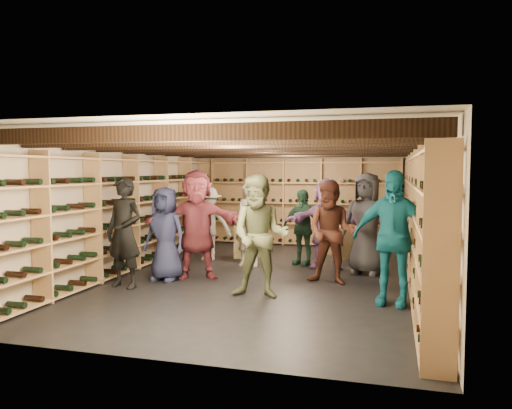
{
  "coord_description": "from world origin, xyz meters",
  "views": [
    {
      "loc": [
        2.15,
        -8.37,
        1.88
      ],
      "look_at": [
        -0.21,
        0.2,
        1.26
      ],
      "focal_mm": 35.0,
      "sensor_mm": 36.0,
      "label": 1
    }
  ],
  "objects_px": {
    "person_2": "(260,236)",
    "person_5": "(197,224)",
    "person_8": "(331,233)",
    "person_9": "(208,224)",
    "crate_stack_right": "(347,242)",
    "person_1": "(124,233)",
    "person_10": "(302,227)",
    "person_12": "(367,223)",
    "person_4": "(392,238)",
    "person_11": "(327,223)",
    "crate_loose": "(331,250)",
    "person_7": "(250,224)",
    "crate_stack_left": "(248,242)",
    "person_6": "(165,234)"
  },
  "relations": [
    {
      "from": "person_2",
      "to": "person_5",
      "type": "height_order",
      "value": "person_5"
    },
    {
      "from": "person_8",
      "to": "person_9",
      "type": "xyz_separation_m",
      "value": [
        -2.74,
        1.53,
        -0.09
      ]
    },
    {
      "from": "crate_stack_right",
      "to": "person_1",
      "type": "bearing_deg",
      "value": -131.71
    },
    {
      "from": "person_10",
      "to": "person_12",
      "type": "height_order",
      "value": "person_12"
    },
    {
      "from": "person_4",
      "to": "person_12",
      "type": "height_order",
      "value": "person_4"
    },
    {
      "from": "person_12",
      "to": "person_11",
      "type": "bearing_deg",
      "value": 168.68
    },
    {
      "from": "crate_loose",
      "to": "person_5",
      "type": "xyz_separation_m",
      "value": [
        -1.94,
        -3.07,
        0.86
      ]
    },
    {
      "from": "person_5",
      "to": "person_12",
      "type": "bearing_deg",
      "value": 0.72
    },
    {
      "from": "person_8",
      "to": "person_11",
      "type": "distance_m",
      "value": 1.33
    },
    {
      "from": "person_1",
      "to": "crate_stack_right",
      "type": "bearing_deg",
      "value": 57.25
    },
    {
      "from": "person_12",
      "to": "person_7",
      "type": "bearing_deg",
      "value": -170.76
    },
    {
      "from": "crate_stack_left",
      "to": "person_7",
      "type": "xyz_separation_m",
      "value": [
        0.28,
        -0.83,
        0.48
      ]
    },
    {
      "from": "person_7",
      "to": "person_12",
      "type": "bearing_deg",
      "value": 2.15
    },
    {
      "from": "crate_stack_left",
      "to": "crate_loose",
      "type": "relative_size",
      "value": 1.36
    },
    {
      "from": "person_1",
      "to": "person_11",
      "type": "distance_m",
      "value": 3.78
    },
    {
      "from": "person_5",
      "to": "crate_stack_right",
      "type": "bearing_deg",
      "value": 27.28
    },
    {
      "from": "person_8",
      "to": "person_12",
      "type": "xyz_separation_m",
      "value": [
        0.51,
        0.96,
        0.06
      ]
    },
    {
      "from": "person_2",
      "to": "person_6",
      "type": "height_order",
      "value": "person_2"
    },
    {
      "from": "crate_loose",
      "to": "person_2",
      "type": "distance_m",
      "value": 4.17
    },
    {
      "from": "person_10",
      "to": "person_8",
      "type": "bearing_deg",
      "value": -42.27
    },
    {
      "from": "crate_stack_left",
      "to": "crate_stack_right",
      "type": "distance_m",
      "value": 2.11
    },
    {
      "from": "person_7",
      "to": "person_12",
      "type": "distance_m",
      "value": 2.24
    },
    {
      "from": "crate_stack_right",
      "to": "person_7",
      "type": "bearing_deg",
      "value": -142.43
    },
    {
      "from": "person_5",
      "to": "person_10",
      "type": "bearing_deg",
      "value": 26.44
    },
    {
      "from": "person_11",
      "to": "crate_loose",
      "type": "bearing_deg",
      "value": 87.98
    },
    {
      "from": "crate_loose",
      "to": "person_1",
      "type": "xyz_separation_m",
      "value": [
        -2.79,
        -4.03,
        0.79
      ]
    },
    {
      "from": "person_1",
      "to": "person_10",
      "type": "distance_m",
      "value": 3.56
    },
    {
      "from": "person_9",
      "to": "person_10",
      "type": "relative_size",
      "value": 1.01
    },
    {
      "from": "person_4",
      "to": "person_9",
      "type": "height_order",
      "value": "person_4"
    },
    {
      "from": "person_4",
      "to": "person_11",
      "type": "height_order",
      "value": "person_4"
    },
    {
      "from": "person_1",
      "to": "person_12",
      "type": "distance_m",
      "value": 4.21
    },
    {
      "from": "person_4",
      "to": "person_7",
      "type": "relative_size",
      "value": 1.14
    },
    {
      "from": "person_1",
      "to": "person_4",
      "type": "distance_m",
      "value": 4.11
    },
    {
      "from": "person_1",
      "to": "person_5",
      "type": "relative_size",
      "value": 0.93
    },
    {
      "from": "person_1",
      "to": "person_6",
      "type": "bearing_deg",
      "value": 66.61
    },
    {
      "from": "crate_stack_right",
      "to": "person_5",
      "type": "bearing_deg",
      "value": -131.8
    },
    {
      "from": "crate_stack_left",
      "to": "person_8",
      "type": "bearing_deg",
      "value": -44.25
    },
    {
      "from": "crate_loose",
      "to": "person_12",
      "type": "relative_size",
      "value": 0.27
    },
    {
      "from": "crate_stack_right",
      "to": "person_2",
      "type": "xyz_separation_m",
      "value": [
        -0.95,
        -3.61,
        0.56
      ]
    },
    {
      "from": "crate_stack_right",
      "to": "person_12",
      "type": "bearing_deg",
      "value": -72.81
    },
    {
      "from": "crate_loose",
      "to": "person_7",
      "type": "xyz_separation_m",
      "value": [
        -1.36,
        -1.81,
        0.73
      ]
    },
    {
      "from": "person_5",
      "to": "person_11",
      "type": "bearing_deg",
      "value": 14.57
    },
    {
      "from": "crate_stack_left",
      "to": "person_1",
      "type": "xyz_separation_m",
      "value": [
        -1.15,
        -3.05,
        0.54
      ]
    },
    {
      "from": "crate_loose",
      "to": "person_6",
      "type": "xyz_separation_m",
      "value": [
        -2.39,
        -3.4,
        0.71
      ]
    },
    {
      "from": "person_6",
      "to": "person_7",
      "type": "xyz_separation_m",
      "value": [
        1.03,
        1.59,
        0.03
      ]
    },
    {
      "from": "crate_stack_left",
      "to": "person_6",
      "type": "distance_m",
      "value": 2.57
    },
    {
      "from": "person_7",
      "to": "person_10",
      "type": "relative_size",
      "value": 1.09
    },
    {
      "from": "person_4",
      "to": "person_5",
      "type": "height_order",
      "value": "person_5"
    },
    {
      "from": "crate_stack_left",
      "to": "person_11",
      "type": "relative_size",
      "value": 0.4
    },
    {
      "from": "person_4",
      "to": "person_5",
      "type": "relative_size",
      "value": 1.0
    }
  ]
}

